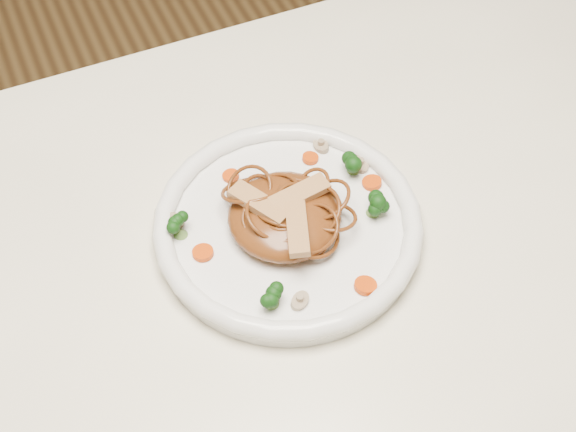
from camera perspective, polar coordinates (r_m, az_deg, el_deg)
name	(u,v)px	position (r m, az deg, el deg)	size (l,w,h in m)	color
table	(252,368)	(0.86, -2.47, -10.44)	(1.20, 0.80, 0.75)	white
plate	(288,230)	(0.82, 0.00, -0.94)	(0.26, 0.26, 0.02)	white
noodle_mound	(284,216)	(0.80, -0.25, 0.01)	(0.11, 0.11, 0.04)	#613112
chicken_a	(299,194)	(0.80, 0.80, 1.52)	(0.06, 0.02, 0.01)	tan
chicken_b	(259,204)	(0.79, -1.99, 0.86)	(0.06, 0.02, 0.01)	tan
chicken_c	(298,229)	(0.77, 0.66, -0.89)	(0.06, 0.02, 0.01)	tan
broccoli_0	(354,160)	(0.85, 4.60, 3.91)	(0.03, 0.03, 0.03)	#113B0C
broccoli_1	(179,226)	(0.80, -7.51, -0.66)	(0.03, 0.03, 0.03)	#113B0C
broccoli_2	(271,295)	(0.75, -1.16, -5.49)	(0.03, 0.03, 0.03)	#113B0C
broccoli_3	(374,203)	(0.82, 5.96, 0.88)	(0.03, 0.03, 0.03)	#113B0C
carrot_0	(310,158)	(0.87, 1.56, 4.02)	(0.02, 0.02, 0.01)	#C73E07
carrot_1	(203,253)	(0.80, -5.90, -2.53)	(0.02, 0.02, 0.01)	#C73E07
carrot_2	(372,183)	(0.85, 5.81, 2.31)	(0.02, 0.02, 0.01)	#C73E07
carrot_3	(231,176)	(0.86, -3.98, 2.79)	(0.02, 0.02, 0.01)	#C73E07
carrot_4	(365,285)	(0.78, 5.37, -4.80)	(0.02, 0.02, 0.01)	#C73E07
mushroom_0	(300,301)	(0.76, 0.82, -5.88)	(0.02, 0.02, 0.01)	tan
mushroom_1	(360,165)	(0.87, 5.01, 3.55)	(0.02, 0.02, 0.01)	tan
mushroom_2	(173,220)	(0.82, -7.95, -0.29)	(0.02, 0.02, 0.01)	tan
mushroom_3	(321,146)	(0.88, 2.29, 4.87)	(0.02, 0.02, 0.01)	tan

